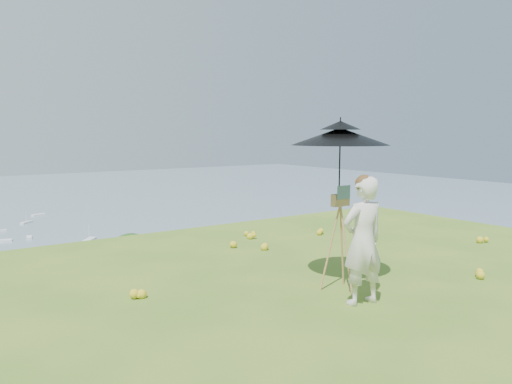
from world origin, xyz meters
TOP-DOWN VIEW (x-y plane):
  - ground at (0.00, 0.00)m, footprint 14.00×14.00m
  - slope_trees at (0.00, 35.00)m, footprint 110.00×50.00m
  - wildflowers at (0.00, 0.25)m, footprint 10.00×10.50m
  - painter at (0.33, 1.18)m, footprint 0.64×0.46m
  - field_easel at (0.50, 1.77)m, footprint 0.57×0.57m
  - sun_umbrella at (0.50, 1.80)m, footprint 1.38×1.38m
  - painter_cap at (0.33, 1.18)m, footprint 0.25×0.29m

SIDE VIEW (x-z plane):
  - slope_trees at x=0.00m, z-range -18.00..-12.00m
  - ground at x=0.00m, z-range 0.00..0.00m
  - wildflowers at x=0.00m, z-range 0.00..0.12m
  - field_easel at x=0.50m, z-range 0.00..1.47m
  - painter at x=0.33m, z-range 0.00..1.64m
  - painter_cap at x=0.33m, z-range 1.55..1.65m
  - sun_umbrella at x=0.50m, z-range 1.21..2.38m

